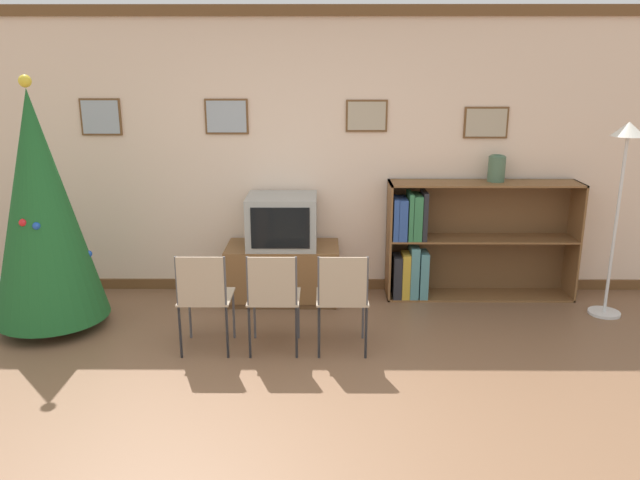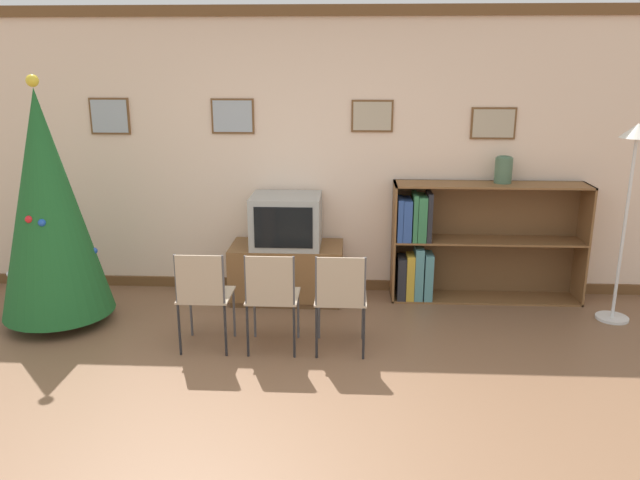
# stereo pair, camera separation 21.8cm
# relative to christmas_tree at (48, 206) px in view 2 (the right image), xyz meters

# --- Properties ---
(ground_plane) EXTENTS (24.00, 24.00, 0.00)m
(ground_plane) POSITION_rel_christmas_tree_xyz_m (2.07, -1.57, -1.05)
(ground_plane) COLOR brown
(wall_back) EXTENTS (8.42, 0.11, 2.70)m
(wall_back) POSITION_rel_christmas_tree_xyz_m (2.07, 1.00, 0.30)
(wall_back) COLOR beige
(wall_back) RESTS_ON ground_plane
(christmas_tree) EXTENTS (0.93, 0.93, 2.11)m
(christmas_tree) POSITION_rel_christmas_tree_xyz_m (0.00, 0.00, 0.00)
(christmas_tree) COLOR maroon
(christmas_tree) RESTS_ON ground_plane
(tv_console) EXTENTS (1.06, 0.54, 0.54)m
(tv_console) POSITION_rel_christmas_tree_xyz_m (1.93, 0.66, -0.78)
(tv_console) COLOR brown
(tv_console) RESTS_ON ground_plane
(television) EXTENTS (0.64, 0.53, 0.48)m
(television) POSITION_rel_christmas_tree_xyz_m (1.93, 0.66, -0.27)
(television) COLOR #9E9E99
(television) RESTS_ON tv_console
(folding_chair_left) EXTENTS (0.40, 0.40, 0.82)m
(folding_chair_left) POSITION_rel_christmas_tree_xyz_m (1.40, -0.49, -0.58)
(folding_chair_left) COLOR tan
(folding_chair_left) RESTS_ON ground_plane
(folding_chair_center) EXTENTS (0.40, 0.40, 0.82)m
(folding_chair_center) POSITION_rel_christmas_tree_xyz_m (1.93, -0.49, -0.58)
(folding_chair_center) COLOR tan
(folding_chair_center) RESTS_ON ground_plane
(folding_chair_right) EXTENTS (0.40, 0.40, 0.82)m
(folding_chair_right) POSITION_rel_christmas_tree_xyz_m (2.46, -0.49, -0.58)
(folding_chair_right) COLOR tan
(folding_chair_right) RESTS_ON ground_plane
(bookshelf) EXTENTS (1.79, 0.36, 1.13)m
(bookshelf) POSITION_rel_christmas_tree_xyz_m (3.50, 0.77, -0.50)
(bookshelf) COLOR brown
(bookshelf) RESTS_ON ground_plane
(vase) EXTENTS (0.16, 0.16, 0.25)m
(vase) POSITION_rel_christmas_tree_xyz_m (3.93, 0.81, 0.21)
(vase) COLOR #47664C
(vase) RESTS_ON bookshelf
(standing_lamp) EXTENTS (0.28, 0.28, 1.72)m
(standing_lamp) POSITION_rel_christmas_tree_xyz_m (4.87, 0.31, 0.28)
(standing_lamp) COLOR silver
(standing_lamp) RESTS_ON ground_plane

